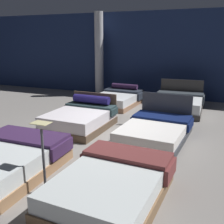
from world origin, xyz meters
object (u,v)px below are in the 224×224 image
at_px(bed_0, 7,159).
at_px(support_pillar, 99,55).
at_px(price_sign, 44,166).
at_px(bed_1, 112,185).
at_px(bed_4, 118,99).
at_px(bed_2, 80,118).
at_px(bed_3, 155,130).
at_px(bed_5, 178,104).

height_order(bed_0, support_pillar, support_pillar).
bearing_deg(bed_0, price_sign, -17.52).
bearing_deg(support_pillar, bed_1, -63.69).
height_order(bed_4, price_sign, price_sign).
relative_size(bed_0, bed_1, 0.98).
height_order(bed_0, bed_4, bed_4).
relative_size(bed_1, bed_2, 1.08).
xyz_separation_m(bed_2, bed_4, (-0.04, 2.93, -0.03)).
xyz_separation_m(bed_0, price_sign, (1.06, -0.31, 0.21)).
height_order(bed_3, bed_5, bed_5).
relative_size(bed_3, bed_4, 1.03).
bearing_deg(bed_4, price_sign, -76.25).
distance_m(bed_0, bed_3, 3.49).
distance_m(bed_0, bed_2, 2.78).
distance_m(bed_4, support_pillar, 2.54).
distance_m(bed_3, price_sign, 3.28).
height_order(bed_0, bed_1, bed_0).
height_order(bed_2, support_pillar, support_pillar).
distance_m(bed_3, bed_4, 3.62).
relative_size(bed_0, bed_3, 0.93).
bearing_deg(bed_4, bed_0, -86.19).
bearing_deg(bed_3, bed_4, 129.59).
relative_size(bed_0, bed_4, 0.96).
distance_m(bed_4, price_sign, 6.13).
bearing_deg(bed_0, bed_4, 89.45).
bearing_deg(bed_4, bed_5, 1.47).
height_order(bed_0, price_sign, price_sign).
bearing_deg(price_sign, bed_2, 109.03).
xyz_separation_m(bed_1, price_sign, (-1.05, -0.23, 0.23)).
height_order(bed_1, bed_3, bed_3).
bearing_deg(bed_3, price_sign, -105.09).
bearing_deg(price_sign, bed_3, 71.56).
xyz_separation_m(bed_1, bed_3, (-0.01, 2.87, -0.03)).
bearing_deg(bed_3, bed_5, 91.66).
relative_size(bed_2, price_sign, 1.67).
xyz_separation_m(bed_3, bed_5, (0.08, 2.85, 0.05)).
distance_m(bed_4, bed_5, 2.22).
xyz_separation_m(bed_2, bed_5, (2.19, 2.86, -0.01)).
relative_size(bed_1, bed_5, 1.02).
xyz_separation_m(bed_0, bed_4, (-0.04, 5.71, -0.01)).
bearing_deg(support_pillar, bed_2, -71.50).
bearing_deg(price_sign, bed_0, 163.47).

